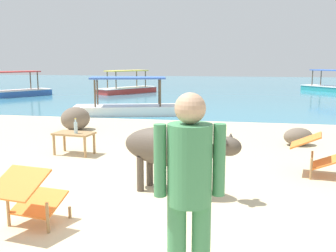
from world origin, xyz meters
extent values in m
cube|color=#CCB78E|center=(0.00, 0.00, 0.02)|extent=(18.00, 14.00, 0.04)
cube|color=teal|center=(0.00, 22.00, 0.00)|extent=(60.00, 36.00, 0.03)
cylinder|color=#4C4238|center=(1.09, 0.56, 0.29)|extent=(0.10, 0.10, 0.50)
cylinder|color=#4C4238|center=(1.02, 0.29, 0.29)|extent=(0.10, 0.10, 0.50)
cylinder|color=#4C4238|center=(0.37, 0.76, 0.29)|extent=(0.10, 0.10, 0.50)
cylinder|color=#4C4238|center=(0.30, 0.49, 0.29)|extent=(0.10, 0.10, 0.50)
ellipsoid|color=#4C4238|center=(0.70, 0.53, 0.69)|extent=(1.45, 0.84, 0.55)
ellipsoid|color=#4C4238|center=(1.51, 0.31, 0.78)|extent=(0.41, 0.30, 0.25)
cone|color=#4C4238|center=(1.55, 0.43, 0.89)|extent=(0.11, 0.11, 0.09)
cone|color=#4C4238|center=(1.48, 0.19, 0.89)|extent=(0.11, 0.11, 0.09)
ellipsoid|color=#4C4238|center=(0.93, 0.46, 0.92)|extent=(0.30, 0.28, 0.18)
cube|color=#A37A4C|center=(-1.54, 2.32, 0.46)|extent=(0.81, 0.53, 0.04)
cylinder|color=#A37A4C|center=(-1.18, 2.46, 0.24)|extent=(0.05, 0.05, 0.40)
cylinder|color=#A37A4C|center=(-1.22, 2.10, 0.24)|extent=(0.05, 0.05, 0.40)
cylinder|color=#A37A4C|center=(-1.86, 2.54, 0.24)|extent=(0.05, 0.05, 0.40)
cylinder|color=#A37A4C|center=(-1.90, 2.18, 0.24)|extent=(0.05, 0.05, 0.40)
cylinder|color=#A3C6D1|center=(-1.46, 2.25, 0.59)|extent=(0.07, 0.07, 0.22)
cylinder|color=#A3C6D1|center=(-1.46, 2.25, 0.73)|extent=(0.03, 0.03, 0.06)
cylinder|color=yellow|center=(-1.46, 2.25, 0.76)|extent=(0.03, 0.03, 0.02)
cylinder|color=#A37A4C|center=(2.86, 2.01, 0.21)|extent=(0.04, 0.04, 0.34)
cylinder|color=#A37A4C|center=(2.76, 1.50, 0.21)|extent=(0.04, 0.04, 0.34)
cube|color=orange|center=(3.01, 1.72, 0.28)|extent=(0.52, 0.59, 0.21)
cube|color=orange|center=(2.71, 1.77, 0.61)|extent=(0.55, 0.60, 0.23)
cylinder|color=#A37A4C|center=(-0.78, -0.53, 0.11)|extent=(0.04, 0.04, 0.14)
cylinder|color=#A37A4C|center=(-0.27, -0.60, 0.11)|extent=(0.04, 0.04, 0.14)
cylinder|color=#A37A4C|center=(-0.84, -0.94, 0.21)|extent=(0.04, 0.04, 0.34)
cylinder|color=#A37A4C|center=(-0.33, -1.01, 0.21)|extent=(0.04, 0.04, 0.34)
cube|color=orange|center=(-0.56, -0.77, 0.28)|extent=(0.58, 0.50, 0.21)
cube|color=orange|center=(-0.60, -1.08, 0.61)|extent=(0.58, 0.53, 0.23)
cylinder|color=#428956|center=(1.33, -1.97, 1.15)|extent=(0.32, 0.32, 0.58)
cylinder|color=#428956|center=(1.53, -1.92, 1.18)|extent=(0.09, 0.09, 0.52)
cylinder|color=#428956|center=(1.12, -2.02, 1.18)|extent=(0.09, 0.09, 0.52)
sphere|color=tan|center=(1.33, -1.97, 1.55)|extent=(0.22, 0.22, 0.22)
ellipsoid|color=#6B5B4C|center=(-2.65, 4.84, 0.35)|extent=(0.97, 1.03, 0.61)
ellipsoid|color=#6B5B4C|center=(2.90, 4.03, 0.23)|extent=(0.77, 0.66, 0.38)
cube|color=#3866B7|center=(-9.91, 13.52, 0.16)|extent=(2.82, 3.65, 0.28)
cube|color=white|center=(-9.91, 13.52, 0.32)|extent=(2.90, 3.74, 0.04)
cylinder|color=brown|center=(-9.67, 14.64, 0.77)|extent=(0.06, 0.06, 0.95)
cylinder|color=brown|center=(-9.02, 14.24, 0.77)|extent=(0.06, 0.06, 0.95)
cube|color=red|center=(-9.91, 13.52, 1.28)|extent=(2.11, 2.64, 0.06)
cube|color=white|center=(-2.16, 8.06, 0.16)|extent=(3.76, 2.01, 0.28)
cube|color=white|center=(-2.16, 8.06, 0.32)|extent=(3.85, 2.08, 0.04)
cylinder|color=brown|center=(-1.22, 8.71, 0.77)|extent=(0.06, 0.06, 0.95)
cylinder|color=brown|center=(-1.02, 7.97, 0.77)|extent=(0.06, 0.06, 0.95)
cylinder|color=brown|center=(-3.31, 8.14, 0.77)|extent=(0.06, 0.06, 0.95)
cylinder|color=brown|center=(-3.10, 7.40, 0.77)|extent=(0.06, 0.06, 0.95)
cube|color=#3D66C6|center=(-2.16, 8.06, 1.28)|extent=(2.68, 1.57, 0.06)
cube|color=teal|center=(6.85, 19.84, 0.16)|extent=(3.15, 3.47, 0.28)
cube|color=white|center=(6.85, 19.84, 0.32)|extent=(3.24, 3.56, 0.04)
cylinder|color=brown|center=(5.86, 20.42, 0.77)|extent=(0.06, 0.06, 0.95)
cylinder|color=brown|center=(6.45, 20.91, 0.77)|extent=(0.06, 0.06, 0.95)
cube|color=#3D66C6|center=(6.85, 19.84, 1.28)|extent=(2.33, 2.53, 0.06)
cube|color=#C63833|center=(-4.80, 16.54, 0.16)|extent=(2.89, 3.61, 0.28)
cube|color=white|center=(-4.80, 16.54, 0.32)|extent=(2.98, 3.70, 0.04)
cylinder|color=brown|center=(-5.07, 15.43, 0.77)|extent=(0.06, 0.06, 0.95)
cylinder|color=brown|center=(-5.71, 15.85, 0.77)|extent=(0.06, 0.06, 0.95)
cylinder|color=brown|center=(-3.89, 17.23, 0.77)|extent=(0.06, 0.06, 0.95)
cylinder|color=brown|center=(-4.53, 17.65, 0.77)|extent=(0.06, 0.06, 0.95)
cube|color=#EFD14C|center=(-4.80, 16.54, 1.28)|extent=(2.16, 2.62, 0.06)
camera|label=1|loc=(1.68, -4.59, 1.88)|focal=41.18mm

